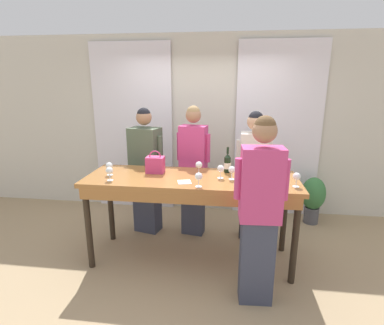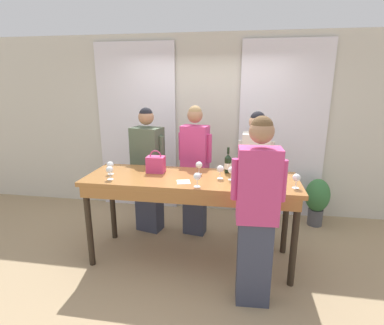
% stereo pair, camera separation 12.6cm
% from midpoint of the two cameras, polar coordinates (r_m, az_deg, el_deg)
% --- Properties ---
extents(ground_plane, '(18.00, 18.00, 0.00)m').
position_cam_midpoint_polar(ground_plane, '(3.85, 0.78, -17.68)').
color(ground_plane, tan).
extents(wall_back, '(12.00, 0.06, 2.80)m').
position_cam_midpoint_polar(wall_back, '(4.83, 3.67, 6.93)').
color(wall_back, beige).
rests_on(wall_back, ground_plane).
extents(curtain_panel_left, '(1.30, 0.03, 2.69)m').
position_cam_midpoint_polar(curtain_panel_left, '(5.03, -9.69, 6.42)').
color(curtain_panel_left, white).
rests_on(curtain_panel_left, ground_plane).
extents(curtain_panel_right, '(1.30, 0.03, 2.69)m').
position_cam_midpoint_polar(curtain_panel_right, '(4.80, 17.46, 5.53)').
color(curtain_panel_right, white).
rests_on(curtain_panel_right, ground_plane).
extents(tasting_bar, '(2.40, 0.79, 1.04)m').
position_cam_midpoint_polar(tasting_bar, '(3.41, 0.77, -4.73)').
color(tasting_bar, '#9E6633').
rests_on(tasting_bar, ground_plane).
extents(wine_bottle, '(0.08, 0.08, 0.31)m').
position_cam_midpoint_polar(wine_bottle, '(3.57, 7.86, -0.21)').
color(wine_bottle, black).
rests_on(wine_bottle, tasting_bar).
extents(handbag, '(0.21, 0.14, 0.27)m').
position_cam_midpoint_polar(handbag, '(3.58, -5.91, -0.29)').
color(handbag, '#C63870').
rests_on(handbag, tasting_bar).
extents(wine_glass_front_left, '(0.08, 0.08, 0.15)m').
position_cam_midpoint_polar(wine_glass_front_left, '(3.34, 6.50, -1.31)').
color(wine_glass_front_left, white).
rests_on(wine_glass_front_left, tasting_bar).
extents(wine_glass_front_mid, '(0.08, 0.08, 0.15)m').
position_cam_midpoint_polar(wine_glass_front_mid, '(3.21, 10.68, -2.17)').
color(wine_glass_front_mid, white).
rests_on(wine_glass_front_mid, tasting_bar).
extents(wine_glass_front_right, '(0.08, 0.08, 0.15)m').
position_cam_midpoint_polar(wine_glass_front_right, '(3.42, 13.50, -1.28)').
color(wine_glass_front_right, white).
rests_on(wine_glass_front_right, tasting_bar).
extents(wine_glass_center_left, '(0.08, 0.08, 0.15)m').
position_cam_midpoint_polar(wine_glass_center_left, '(3.39, -14.39, -1.42)').
color(wine_glass_center_left, white).
rests_on(wine_glass_center_left, tasting_bar).
extents(wine_glass_center_mid, '(0.08, 0.08, 0.15)m').
position_cam_midpoint_polar(wine_glass_center_mid, '(3.22, 20.34, -2.81)').
color(wine_glass_center_mid, white).
rests_on(wine_glass_center_mid, tasting_bar).
extents(wine_glass_center_right, '(0.08, 0.08, 0.15)m').
position_cam_midpoint_polar(wine_glass_center_right, '(3.44, 10.17, -0.97)').
color(wine_glass_center_right, white).
rests_on(wine_glass_center_right, tasting_bar).
extents(wine_glass_back_left, '(0.08, 0.08, 0.15)m').
position_cam_midpoint_polar(wine_glass_back_left, '(3.31, 8.64, -1.53)').
color(wine_glass_back_left, white).
rests_on(wine_glass_back_left, tasting_bar).
extents(wine_glass_back_mid, '(0.08, 0.08, 0.15)m').
position_cam_midpoint_polar(wine_glass_back_mid, '(3.06, 2.18, -2.76)').
color(wine_glass_back_mid, white).
rests_on(wine_glass_back_mid, tasting_bar).
extents(wine_glass_back_right, '(0.08, 0.08, 0.15)m').
position_cam_midpoint_polar(wine_glass_back_right, '(3.48, 2.38, -0.53)').
color(wine_glass_back_right, white).
rests_on(wine_glass_back_right, tasting_bar).
extents(wine_glass_near_host, '(0.08, 0.08, 0.15)m').
position_cam_midpoint_polar(wine_glass_near_host, '(3.59, -14.36, -0.52)').
color(wine_glass_near_host, white).
rests_on(wine_glass_near_host, tasting_bar).
extents(napkin, '(0.17, 0.17, 0.00)m').
position_cam_midpoint_polar(napkin, '(3.23, -0.51, -3.72)').
color(napkin, white).
rests_on(napkin, tasting_bar).
extents(guest_olive_jacket, '(0.51, 0.36, 1.76)m').
position_cam_midpoint_polar(guest_olive_jacket, '(4.20, -7.50, -1.46)').
color(guest_olive_jacket, '#383D51').
rests_on(guest_olive_jacket, ground_plane).
extents(guest_pink_top, '(0.47, 0.27, 1.79)m').
position_cam_midpoint_polar(guest_pink_top, '(4.05, 1.45, -1.29)').
color(guest_pink_top, '#383D51').
rests_on(guest_pink_top, ground_plane).
extents(guest_cream_sweater, '(0.46, 0.27, 1.73)m').
position_cam_midpoint_polar(guest_cream_sweater, '(4.03, 12.71, -2.28)').
color(guest_cream_sweater, '#28282D').
rests_on(guest_cream_sweater, ground_plane).
extents(host_pouring, '(0.49, 0.25, 1.82)m').
position_cam_midpoint_polar(host_pouring, '(2.82, 13.53, -9.06)').
color(host_pouring, '#383D51').
rests_on(host_pouring, ground_plane).
extents(potted_plant, '(0.35, 0.35, 0.72)m').
position_cam_midpoint_polar(potted_plant, '(4.84, 23.43, -6.36)').
color(potted_plant, '#4C4C51').
rests_on(potted_plant, ground_plane).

